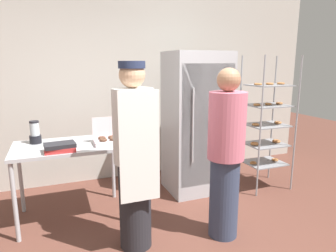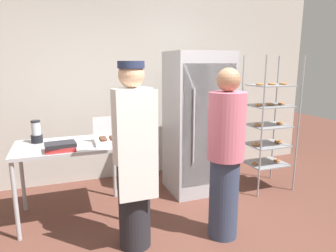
# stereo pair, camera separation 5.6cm
# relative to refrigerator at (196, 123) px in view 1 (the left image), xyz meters

# --- Properties ---
(back_wall) EXTENTS (6.40, 0.12, 2.86)m
(back_wall) POSITION_rel_refrigerator_xyz_m (-0.75, 0.92, 0.48)
(back_wall) COLOR #B7B2A8
(back_wall) RESTS_ON ground_plane
(refrigerator) EXTENTS (0.79, 0.69, 1.89)m
(refrigerator) POSITION_rel_refrigerator_xyz_m (0.00, 0.00, 0.00)
(refrigerator) COLOR #ADAFB5
(refrigerator) RESTS_ON ground_plane
(baking_rack) EXTENTS (0.61, 0.49, 1.85)m
(baking_rack) POSITION_rel_refrigerator_xyz_m (0.95, -0.28, -0.03)
(baking_rack) COLOR #93969B
(baking_rack) RESTS_ON ground_plane
(prep_counter) EXTENTS (1.17, 0.74, 0.86)m
(prep_counter) POSITION_rel_refrigerator_xyz_m (-1.67, -0.19, -0.18)
(prep_counter) COLOR #ADAFB5
(prep_counter) RESTS_ON ground_plane
(donut_box) EXTENTS (0.30, 0.24, 0.29)m
(donut_box) POSITION_rel_refrigerator_xyz_m (-1.26, -0.31, -0.04)
(donut_box) COLOR silver
(donut_box) RESTS_ON prep_counter
(blender_pitcher) EXTENTS (0.13, 0.13, 0.26)m
(blender_pitcher) POSITION_rel_refrigerator_xyz_m (-2.01, 0.00, 0.03)
(blender_pitcher) COLOR black
(blender_pitcher) RESTS_ON prep_counter
(binder_stack) EXTENTS (0.32, 0.23, 0.09)m
(binder_stack) POSITION_rel_refrigerator_xyz_m (-1.76, -0.43, -0.04)
(binder_stack) COLOR #B72D2D
(binder_stack) RESTS_ON prep_counter
(person_baker) EXTENTS (0.37, 0.39, 1.76)m
(person_baker) POSITION_rel_refrigerator_xyz_m (-1.14, -1.01, -0.03)
(person_baker) COLOR #232328
(person_baker) RESTS_ON ground_plane
(person_customer) EXTENTS (0.36, 0.36, 1.71)m
(person_customer) POSITION_rel_refrigerator_xyz_m (-0.25, -1.15, -0.08)
(person_customer) COLOR #333D56
(person_customer) RESTS_ON ground_plane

